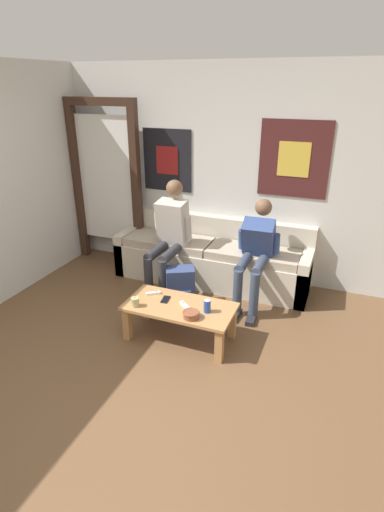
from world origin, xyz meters
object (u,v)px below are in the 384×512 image
(drink_can_blue, at_px, (207,306))
(backpack, at_px, (180,288))
(game_controller_near_left, at_px, (153,293))
(coffee_table, at_px, (180,311))
(person_seated_teen, at_px, (256,250))
(cell_phone, at_px, (166,299))
(couch, at_px, (212,259))
(ceramic_bowl, at_px, (191,314))
(pillar_candle, at_px, (135,302))
(game_controller_near_right, at_px, (185,305))
(person_seated_adult, at_px, (169,234))

(drink_can_blue, bearing_deg, backpack, 131.41)
(backpack, distance_m, game_controller_near_left, 0.52)
(coffee_table, distance_m, person_seated_teen, 1.14)
(cell_phone, bearing_deg, drink_can_blue, -7.18)
(couch, bearing_deg, person_seated_teen, -27.25)
(backpack, relative_size, ceramic_bowl, 2.88)
(pillar_candle, height_order, game_controller_near_right, pillar_candle)
(person_seated_teen, xyz_separation_m, game_controller_near_right, (-0.44, -0.97, -0.26))
(backpack, distance_m, cell_phone, 0.58)
(game_controller_near_right, bearing_deg, person_seated_adult, 122.20)
(game_controller_near_left, distance_m, game_controller_near_right, 0.39)
(coffee_table, distance_m, person_seated_adult, 1.14)
(person_seated_teen, relative_size, backpack, 2.57)
(backpack, height_order, drink_can_blue, drink_can_blue)
(person_seated_adult, height_order, cell_phone, person_seated_adult)
(coffee_table, bearing_deg, backpack, 112.98)
(backpack, bearing_deg, person_seated_teen, 27.10)
(couch, xyz_separation_m, coffee_table, (0.12, -1.29, 0.01))
(couch, xyz_separation_m, person_seated_adult, (-0.41, -0.36, 0.41))
(person_seated_adult, relative_size, cell_phone, 8.98)
(ceramic_bowl, relative_size, cell_phone, 1.07)
(coffee_table, height_order, person_seated_adult, person_seated_adult)
(couch, xyz_separation_m, cell_phone, (-0.05, -1.24, 0.08))
(ceramic_bowl, bearing_deg, backpack, 119.88)
(couch, distance_m, ceramic_bowl, 1.48)
(pillar_candle, xyz_separation_m, cell_phone, (0.22, 0.21, -0.04))
(person_seated_teen, xyz_separation_m, ceramic_bowl, (-0.31, -1.13, -0.23))
(pillar_candle, relative_size, cell_phone, 0.70)
(person_seated_teen, height_order, ceramic_bowl, person_seated_teen)
(person_seated_adult, height_order, drink_can_blue, person_seated_adult)
(ceramic_bowl, xyz_separation_m, game_controller_near_right, (-0.13, 0.16, -0.02))
(coffee_table, bearing_deg, couch, 95.43)
(cell_phone, bearing_deg, game_controller_near_right, -10.67)
(person_seated_teen, height_order, backpack, person_seated_teen)
(ceramic_bowl, bearing_deg, cell_phone, 149.82)
(couch, bearing_deg, person_seated_adult, -138.42)
(drink_can_blue, bearing_deg, person_seated_teen, 78.11)
(couch, xyz_separation_m, backpack, (-0.13, -0.69, -0.08))
(couch, bearing_deg, ceramic_bowl, -78.16)
(coffee_table, height_order, game_controller_near_right, game_controller_near_right)
(game_controller_near_left, distance_m, cell_phone, 0.17)
(person_seated_teen, height_order, game_controller_near_right, person_seated_teen)
(ceramic_bowl, relative_size, game_controller_near_left, 1.12)
(person_seated_teen, distance_m, pillar_candle, 1.45)
(couch, height_order, person_seated_teen, person_seated_teen)
(pillar_candle, bearing_deg, cell_phone, 44.63)
(person_seated_teen, distance_m, game_controller_near_right, 1.09)
(person_seated_adult, height_order, person_seated_teen, person_seated_adult)
(pillar_candle, bearing_deg, person_seated_teen, 52.49)
(pillar_candle, distance_m, drink_can_blue, 0.69)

